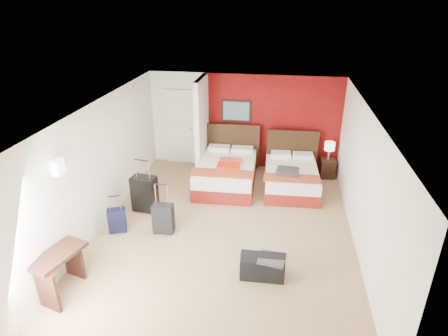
% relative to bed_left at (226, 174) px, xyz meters
% --- Properties ---
extents(ground, '(6.50, 6.50, 0.00)m').
position_rel_bed_left_xyz_m(ground, '(0.28, -1.95, -0.30)').
color(ground, tan).
rests_on(ground, ground).
extents(room_walls, '(5.02, 6.52, 2.50)m').
position_rel_bed_left_xyz_m(room_walls, '(-1.12, -0.53, 0.96)').
color(room_walls, white).
rests_on(room_walls, ground).
extents(red_accent_panel, '(3.50, 0.04, 2.50)m').
position_rel_bed_left_xyz_m(red_accent_panel, '(1.03, 1.28, 0.95)').
color(red_accent_panel, maroon).
rests_on(red_accent_panel, ground).
extents(partition_wall, '(0.12, 1.20, 2.50)m').
position_rel_bed_left_xyz_m(partition_wall, '(-0.72, 0.66, 0.95)').
color(partition_wall, silver).
rests_on(partition_wall, ground).
extents(entry_door, '(0.82, 0.06, 2.05)m').
position_rel_bed_left_xyz_m(entry_door, '(-1.47, 1.25, 0.73)').
color(entry_door, silver).
rests_on(entry_door, ground).
extents(bed_left, '(1.43, 2.01, 0.59)m').
position_rel_bed_left_xyz_m(bed_left, '(0.00, 0.00, 0.00)').
color(bed_left, white).
rests_on(bed_left, ground).
extents(bed_right, '(1.32, 1.83, 0.53)m').
position_rel_bed_left_xyz_m(bed_right, '(1.58, 0.05, -0.03)').
color(bed_right, silver).
rests_on(bed_right, ground).
extents(red_suitcase_open, '(0.56, 0.75, 0.09)m').
position_rel_bed_left_xyz_m(red_suitcase_open, '(0.10, -0.10, 0.34)').
color(red_suitcase_open, red).
rests_on(red_suitcase_open, bed_left).
extents(jacket_bundle, '(0.52, 0.43, 0.12)m').
position_rel_bed_left_xyz_m(jacket_bundle, '(1.48, -0.25, 0.30)').
color(jacket_bundle, '#3A393E').
rests_on(jacket_bundle, bed_right).
extents(nightstand, '(0.38, 0.38, 0.50)m').
position_rel_bed_left_xyz_m(nightstand, '(2.50, 0.88, -0.05)').
color(nightstand, black).
rests_on(nightstand, ground).
extents(table_lamp, '(0.26, 0.26, 0.46)m').
position_rel_bed_left_xyz_m(table_lamp, '(2.50, 0.88, 0.43)').
color(table_lamp, white).
rests_on(table_lamp, nightstand).
extents(suitcase_black, '(0.56, 0.39, 0.77)m').
position_rel_bed_left_xyz_m(suitcase_black, '(-1.55, -1.46, 0.09)').
color(suitcase_black, black).
rests_on(suitcase_black, ground).
extents(suitcase_charcoal, '(0.41, 0.26, 0.59)m').
position_rel_bed_left_xyz_m(suitcase_charcoal, '(-0.90, -2.22, -0.00)').
color(suitcase_charcoal, black).
rests_on(suitcase_charcoal, ground).
extents(suitcase_navy, '(0.40, 0.32, 0.48)m').
position_rel_bed_left_xyz_m(suitcase_navy, '(-1.82, -2.34, -0.06)').
color(suitcase_navy, black).
rests_on(suitcase_navy, ground).
extents(duffel_bag, '(0.74, 0.41, 0.37)m').
position_rel_bed_left_xyz_m(duffel_bag, '(1.11, -3.20, -0.11)').
color(duffel_bag, black).
rests_on(duffel_bag, ground).
extents(jacket_draped, '(0.48, 0.42, 0.06)m').
position_rel_bed_left_xyz_m(jacket_draped, '(1.26, -3.25, 0.10)').
color(jacket_draped, '#3C3D41').
rests_on(jacket_draped, duffel_bag).
extents(desk, '(0.66, 0.97, 0.74)m').
position_rel_bed_left_xyz_m(desk, '(-1.99, -4.06, 0.07)').
color(desk, black).
rests_on(desk, ground).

